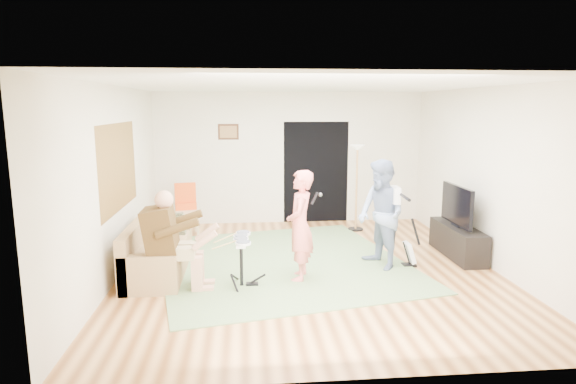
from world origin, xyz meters
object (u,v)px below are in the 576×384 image
object	(u,v)px
guitarist	(381,214)
torchiere_lamp	(357,172)
tv_cabinet	(458,241)
television	(457,205)
singer	(300,226)
dining_chair	(187,217)
drum_kit	(241,264)
guitar_spare	(410,252)
sofa	(153,256)

from	to	relation	value
guitarist	torchiere_lamp	world-z (taller)	torchiere_lamp
tv_cabinet	television	size ratio (longest dim) A/B	1.36
singer	dining_chair	bearing A→B (deg)	-132.87
drum_kit	torchiere_lamp	distance (m)	3.71
tv_cabinet	television	xyz separation A→B (m)	(-0.05, 0.00, 0.60)
drum_kit	guitar_spare	distance (m)	2.63
sofa	dining_chair	bearing A→B (deg)	83.17
sofa	singer	bearing A→B (deg)	-11.70
sofa	torchiere_lamp	bearing A→B (deg)	31.92
torchiere_lamp	tv_cabinet	world-z (taller)	torchiere_lamp
dining_chair	tv_cabinet	bearing A→B (deg)	-33.51
guitarist	tv_cabinet	size ratio (longest dim) A/B	1.17
torchiere_lamp	tv_cabinet	bearing A→B (deg)	-55.05
torchiere_lamp	television	distance (m)	2.20
drum_kit	tv_cabinet	bearing A→B (deg)	16.42
television	tv_cabinet	bearing A→B (deg)	-0.00
guitar_spare	torchiere_lamp	bearing A→B (deg)	98.28
drum_kit	television	size ratio (longest dim) A/B	0.69
dining_chair	tv_cabinet	xyz separation A→B (m)	(4.53, -1.74, -0.10)
torchiere_lamp	tv_cabinet	size ratio (longest dim) A/B	1.20
television	singer	bearing A→B (deg)	-162.73
torchiere_lamp	drum_kit	bearing A→B (deg)	-128.19
drum_kit	singer	world-z (taller)	singer
singer	tv_cabinet	world-z (taller)	singer
sofa	guitar_spare	bearing A→B (deg)	-0.45
guitarist	television	size ratio (longest dim) A/B	1.60
sofa	tv_cabinet	bearing A→B (deg)	4.56
singer	guitarist	distance (m)	1.32
guitarist	drum_kit	bearing A→B (deg)	-92.42
drum_kit	tv_cabinet	size ratio (longest dim) A/B	0.51
guitar_spare	torchiere_lamp	distance (m)	2.43
drum_kit	dining_chair	xyz separation A→B (m)	(-1.03, 2.77, 0.04)
singer	guitarist	world-z (taller)	guitarist
guitarist	television	xyz separation A→B (m)	(1.37, 0.44, 0.03)
sofa	guitarist	distance (m)	3.41
dining_chair	tv_cabinet	distance (m)	4.85
torchiere_lamp	singer	bearing A→B (deg)	-118.30
drum_kit	singer	bearing A→B (deg)	14.64
sofa	drum_kit	bearing A→B (deg)	-26.87
sofa	tv_cabinet	distance (m)	4.80
drum_kit	torchiere_lamp	world-z (taller)	torchiere_lamp
sofa	television	world-z (taller)	television
singer	television	bearing A→B (deg)	118.50
guitar_spare	drum_kit	bearing A→B (deg)	-166.39
drum_kit	guitar_spare	size ratio (longest dim) A/B	0.95
singer	tv_cabinet	distance (m)	2.85
torchiere_lamp	dining_chair	distance (m)	3.36
sofa	television	xyz separation A→B (m)	(4.73, 0.38, 0.60)
guitarist	guitar_spare	size ratio (longest dim) A/B	2.21
singer	guitar_spare	size ratio (longest dim) A/B	2.08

